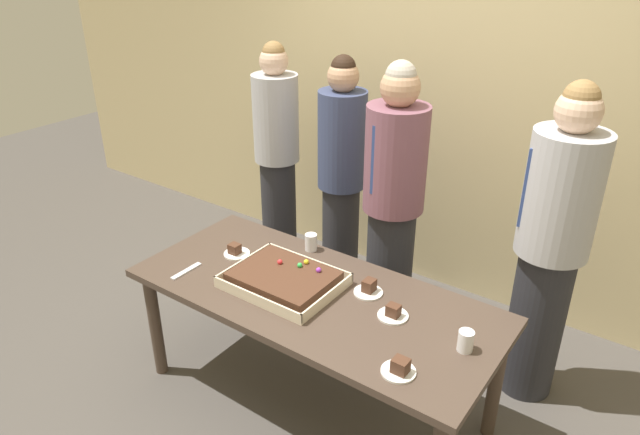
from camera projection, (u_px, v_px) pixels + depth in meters
ground_plane at (314, 399)px, 3.29m from camera, size 12.00×12.00×0.00m
interior_back_panel at (457, 81)px, 3.78m from camera, size 8.00×0.12×3.00m
party_table at (314, 306)px, 3.00m from camera, size 1.93×0.84×0.72m
sheet_cake at (284, 279)px, 3.01m from camera, size 0.57×0.45×0.10m
plated_slice_near_left at (369, 289)px, 2.95m from camera, size 0.15×0.15×0.07m
plated_slice_near_right at (393, 313)px, 2.77m from camera, size 0.15×0.15×0.07m
plated_slice_far_left at (236, 251)px, 3.30m from camera, size 0.15×0.15×0.07m
plated_slice_far_right at (399, 368)px, 2.42m from camera, size 0.15×0.15×0.07m
drink_cup_nearest at (311, 242)px, 3.34m from camera, size 0.07×0.07×0.10m
drink_cup_middle at (466, 341)px, 2.54m from camera, size 0.07×0.07×0.10m
cake_server_utensil at (186, 271)px, 3.15m from camera, size 0.03×0.20×0.01m
person_serving_front at (341, 178)px, 3.88m from camera, size 0.32×0.32×1.71m
person_green_shirt_behind at (551, 247)px, 2.98m from camera, size 0.37×0.37×1.79m
person_striped_tie_right at (393, 207)px, 3.41m from camera, size 0.36×0.36×1.78m
person_far_right_suit at (277, 161)px, 4.13m from camera, size 0.32×0.32×1.74m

